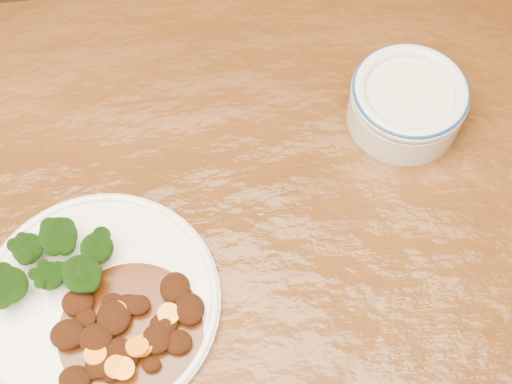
{
  "coord_description": "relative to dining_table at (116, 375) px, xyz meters",
  "views": [
    {
      "loc": [
        0.13,
        -0.19,
        1.41
      ],
      "look_at": [
        0.16,
        0.15,
        0.77
      ],
      "focal_mm": 50.0,
      "sensor_mm": 36.0,
      "label": 1
    }
  ],
  "objects": [
    {
      "name": "mince_stew",
      "position": [
        0.03,
        0.02,
        0.1
      ],
      "size": [
        0.14,
        0.13,
        0.03
      ],
      "color": "#4A2208",
      "rests_on": "dinner_plate"
    },
    {
      "name": "dining_table",
      "position": [
        0.0,
        0.0,
        0.0
      ],
      "size": [
        1.55,
        0.99,
        0.75
      ],
      "rotation": [
        0.0,
        0.0,
        0.06
      ],
      "color": "#592F0F",
      "rests_on": "ground"
    },
    {
      "name": "dinner_plate",
      "position": [
        -0.0,
        0.05,
        0.09
      ],
      "size": [
        0.23,
        0.23,
        0.01
      ],
      "rotation": [
        0.0,
        0.0,
        -0.1
      ],
      "color": "white",
      "rests_on": "dining_table"
    },
    {
      "name": "dip_bowl",
      "position": [
        0.32,
        0.24,
        0.11
      ],
      "size": [
        0.13,
        0.13,
        0.06
      ],
      "rotation": [
        0.0,
        0.0,
        0.43
      ],
      "color": "beige",
      "rests_on": "dining_table"
    },
    {
      "name": "broccoli_florets",
      "position": [
        -0.04,
        0.08,
        0.11
      ],
      "size": [
        0.11,
        0.08,
        0.04
      ],
      "color": "#7EA052",
      "rests_on": "dinner_plate"
    }
  ]
}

